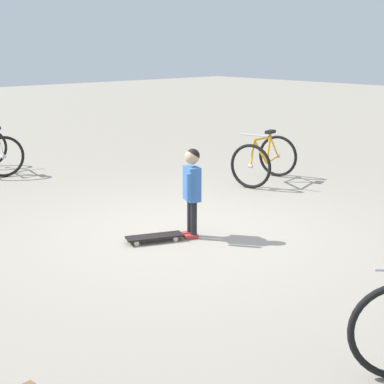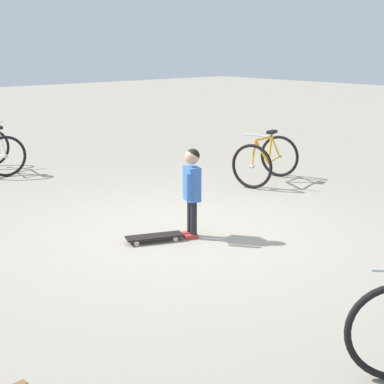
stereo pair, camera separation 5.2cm
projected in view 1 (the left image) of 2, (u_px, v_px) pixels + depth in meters
name	position (u px, v px, depth m)	size (l,w,h in m)	color
ground_plane	(188.00, 232.00, 7.08)	(50.00, 50.00, 0.00)	#9E9384
child_person	(192.00, 183.00, 6.73)	(0.29, 0.32, 1.06)	black
skateboard	(154.00, 237.00, 6.72)	(0.43, 0.68, 0.07)	black
bicycle_mid	(265.00, 159.00, 9.55)	(0.97, 1.22, 0.85)	black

